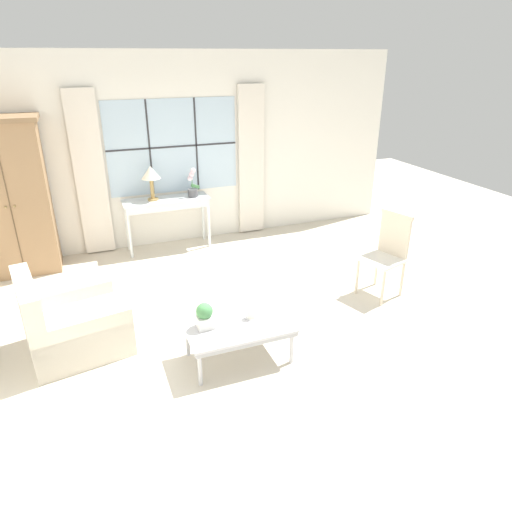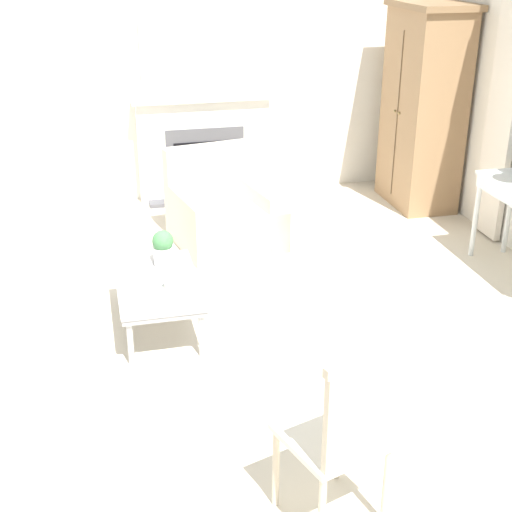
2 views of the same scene
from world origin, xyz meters
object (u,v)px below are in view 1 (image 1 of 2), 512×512
armoire (12,198)px  side_chair_wooden (388,249)px  potted_orchid (192,186)px  armchair_upholstered (72,325)px  coffee_table (239,329)px  pillar_candle (251,313)px  potted_plant_small (205,315)px  table_lamp (151,174)px  console_table (166,205)px

armoire → side_chair_wooden: size_ratio=1.99×
potted_orchid → armchair_upholstered: bearing=-129.2°
side_chair_wooden → coffee_table: (-2.13, -0.64, -0.24)m
coffee_table → pillar_candle: pillar_candle is taller
side_chair_wooden → potted_plant_small: (-2.43, -0.56, -0.07)m
table_lamp → potted_orchid: (0.58, -0.04, -0.21)m
armoire → console_table: 2.02m
console_table → potted_orchid: size_ratio=2.92×
armoire → console_table: size_ratio=1.63×
potted_plant_small → side_chair_wooden: bearing=12.9°
potted_orchid → coffee_table: 3.07m
coffee_table → pillar_candle: 0.20m
console_table → armchair_upholstered: bearing=-122.1°
console_table → coffee_table: size_ratio=1.26×
armchair_upholstered → coffee_table: (1.49, -0.77, 0.07)m
coffee_table → table_lamp: bearing=94.9°
coffee_table → potted_plant_small: size_ratio=3.92×
armoire → pillar_candle: 3.69m
console_table → side_chair_wooden: bearing=-47.3°
console_table → coffee_table: (0.07, -3.03, -0.35)m
armchair_upholstered → pillar_candle: bearing=-22.8°
potted_orchid → armchair_upholstered: size_ratio=0.41×
console_table → table_lamp: (-0.19, 0.00, 0.47)m
armchair_upholstered → armoire: bearing=104.8°
table_lamp → armoire: bearing=-177.8°
table_lamp → potted_orchid: bearing=-4.0°
coffee_table → potted_plant_small: potted_plant_small is taller
potted_orchid → console_table: bearing=174.8°
table_lamp → side_chair_wooden: (2.39, -2.39, -0.58)m
armchair_upholstered → potted_plant_small: bearing=-30.1°
potted_plant_small → armoire: bearing=121.5°
armoire → coffee_table: armoire is taller
potted_plant_small → armchair_upholstered: bearing=149.9°
table_lamp → coffee_table: 3.15m
armoire → table_lamp: 1.81m
side_chair_wooden → pillar_candle: side_chair_wooden is taller
armoire → table_lamp: armoire is taller
table_lamp → pillar_candle: table_lamp is taller
console_table → table_lamp: bearing=178.5°
potted_plant_small → table_lamp: bearing=89.2°
potted_orchid → table_lamp: bearing=176.0°
side_chair_wooden → armchair_upholstered: bearing=177.9°
potted_plant_small → console_table: bearing=85.5°
potted_orchid → side_chair_wooden: potted_orchid is taller
console_table → side_chair_wooden: 3.25m
side_chair_wooden → potted_plant_small: 2.49m
armchair_upholstered → potted_plant_small: (1.18, -0.69, 0.25)m
potted_orchid → armchair_upholstered: potted_orchid is taller
pillar_candle → potted_orchid: bearing=86.7°
potted_plant_small → pillar_candle: 0.47m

